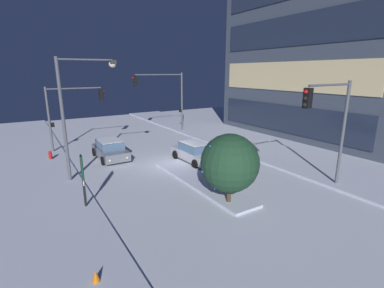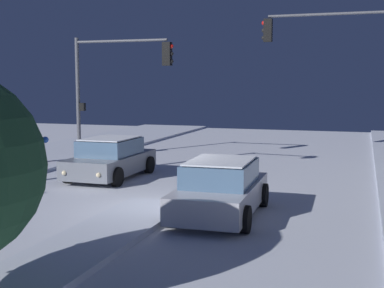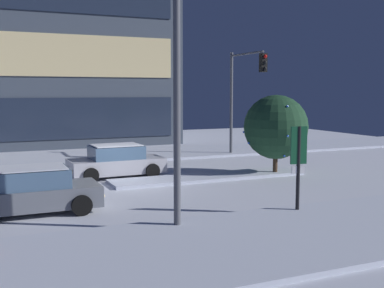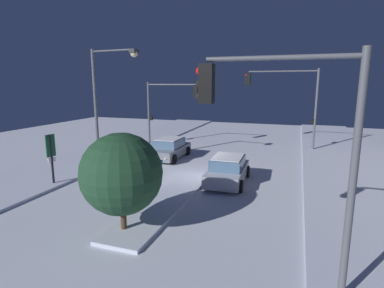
% 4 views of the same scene
% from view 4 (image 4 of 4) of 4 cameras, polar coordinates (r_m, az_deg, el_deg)
% --- Properties ---
extents(ground, '(52.00, 52.00, 0.00)m').
position_cam_4_polar(ground, '(18.17, 0.20, -6.21)').
color(ground, silver).
extents(curb_strip_near, '(52.00, 5.20, 0.14)m').
position_cam_4_polar(curb_strip_near, '(22.44, -21.41, -3.43)').
color(curb_strip_near, silver).
rests_on(curb_strip_near, ground).
extents(curb_strip_far, '(52.00, 5.20, 0.14)m').
position_cam_4_polar(curb_strip_far, '(17.53, 28.57, -8.04)').
color(curb_strip_far, silver).
rests_on(curb_strip_far, ground).
extents(median_strip, '(9.00, 1.80, 0.14)m').
position_cam_4_polar(median_strip, '(14.63, -4.53, -10.37)').
color(median_strip, silver).
rests_on(median_strip, ground).
extents(car_near, '(4.33, 2.11, 1.49)m').
position_cam_4_polar(car_near, '(22.65, -4.25, -0.87)').
color(car_near, slate).
rests_on(car_near, ground).
extents(car_far, '(4.38, 2.16, 1.49)m').
position_cam_4_polar(car_far, '(17.20, 6.63, -4.83)').
color(car_far, '#B7B7C1').
rests_on(car_far, ground).
extents(traffic_light_corner_far_right, '(0.32, 3.95, 6.23)m').
position_cam_4_polar(traffic_light_corner_far_right, '(7.77, 17.37, 2.38)').
color(traffic_light_corner_far_right, '#565960').
rests_on(traffic_light_corner_far_right, ground).
extents(traffic_light_corner_near_left, '(0.32, 4.77, 5.53)m').
position_cam_4_polar(traffic_light_corner_near_left, '(26.72, -4.42, 7.75)').
color(traffic_light_corner_near_left, '#565960').
rests_on(traffic_light_corner_near_left, ground).
extents(traffic_light_corner_far_left, '(0.32, 5.84, 6.60)m').
position_cam_4_polar(traffic_light_corner_far_left, '(26.55, 17.40, 8.85)').
color(traffic_light_corner_far_left, '#565960').
rests_on(traffic_light_corner_far_left, ground).
extents(street_lamp_arched, '(0.64, 3.40, 7.53)m').
position_cam_4_polar(street_lamp_arched, '(20.22, -15.56, 9.42)').
color(street_lamp_arched, '#565960').
rests_on(street_lamp_arched, ground).
extents(fire_hydrant, '(0.48, 0.26, 0.81)m').
position_cam_4_polar(fire_hydrant, '(26.13, -11.03, -0.14)').
color(fire_hydrant, red).
rests_on(fire_hydrant, ground).
extents(parking_info_sign, '(0.55, 0.14, 2.79)m').
position_cam_4_polar(parking_info_sign, '(17.97, -24.67, -1.61)').
color(parking_info_sign, black).
rests_on(parking_info_sign, ground).
extents(decorated_tree_median, '(2.98, 2.98, 3.74)m').
position_cam_4_polar(decorated_tree_median, '(11.35, -12.95, -5.44)').
color(decorated_tree_median, '#473323').
rests_on(decorated_tree_median, ground).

